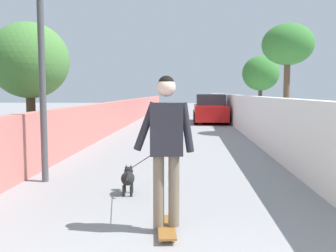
{
  "coord_description": "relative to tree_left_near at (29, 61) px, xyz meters",
  "views": [
    {
      "loc": [
        -1.65,
        -0.49,
        1.67
      ],
      "look_at": [
        5.64,
        -0.07,
        1.0
      ],
      "focal_mm": 39.86,
      "sensor_mm": 36.0,
      "label": 1
    }
  ],
  "objects": [
    {
      "name": "car_near",
      "position": [
        11.16,
        -5.1,
        -1.71
      ],
      "size": [
        4.07,
        1.8,
        1.54
      ],
      "color": "#B71414",
      "rests_on": "ground"
    },
    {
      "name": "tree_right_distant",
      "position": [
        5.5,
        -7.71,
        0.99
      ],
      "size": [
        1.96,
        1.96,
        4.26
      ],
      "color": "brown",
      "rests_on": "ground"
    },
    {
      "name": "wall_left",
      "position": [
        4.5,
        -0.75,
        -1.8
      ],
      "size": [
        48.0,
        0.3,
        1.25
      ],
      "primitive_type": "cube",
      "color": "#CC726B",
      "rests_on": "ground"
    },
    {
      "name": "skateboard",
      "position": [
        -4.86,
        -3.72,
        -2.36
      ],
      "size": [
        0.82,
        0.28,
        0.08
      ],
      "color": "brown",
      "rests_on": "ground"
    },
    {
      "name": "ground_plane",
      "position": [
        6.5,
        -3.5,
        -2.43
      ],
      "size": [
        80.0,
        80.0,
        0.0
      ],
      "primitive_type": "plane",
      "color": "gray"
    },
    {
      "name": "tree_left_near",
      "position": [
        0.0,
        0.0,
        0.0
      ],
      "size": [
        1.96,
        1.96,
        3.39
      ],
      "color": "#473523",
      "rests_on": "ground"
    },
    {
      "name": "dog",
      "position": [
        -3.22,
        -2.99,
        -2.15
      ],
      "size": [
        1.93,
        0.86,
        1.06
      ],
      "color": "black",
      "rests_on": "ground"
    },
    {
      "name": "lamp_post",
      "position": [
        -2.45,
        -1.3,
        0.65
      ],
      "size": [
        0.36,
        0.36,
        4.53
      ],
      "color": "#4C4C51",
      "rests_on": "ground"
    },
    {
      "name": "person_skateboarder",
      "position": [
        -4.86,
        -3.72,
        -1.3
      ],
      "size": [
        0.26,
        0.72,
        1.77
      ],
      "color": "#726651",
      "rests_on": "skateboard"
    },
    {
      "name": "fence_right",
      "position": [
        4.5,
        -6.25,
        -1.67
      ],
      "size": [
        48.0,
        0.3,
        1.52
      ],
      "primitive_type": "cube",
      "color": "white",
      "rests_on": "ground"
    },
    {
      "name": "tree_right_mid",
      "position": [
        11.5,
        -7.83,
        0.23
      ],
      "size": [
        1.99,
        1.99,
        3.62
      ],
      "color": "#473523",
      "rests_on": "ground"
    }
  ]
}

